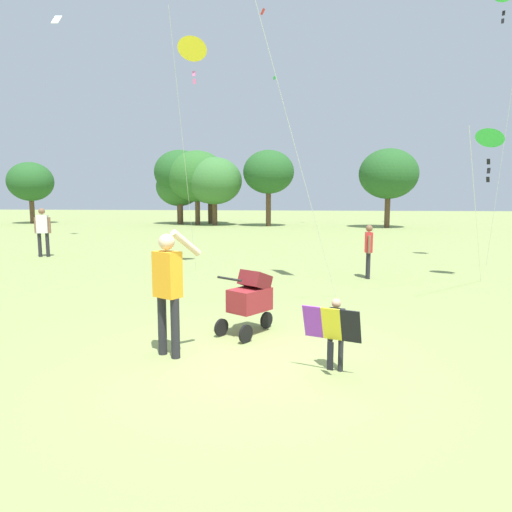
# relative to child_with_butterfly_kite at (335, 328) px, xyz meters

# --- Properties ---
(ground_plane) EXTENTS (120.00, 120.00, 0.00)m
(ground_plane) POSITION_rel_child_with_butterfly_kite_xyz_m (-1.10, 0.20, -0.57)
(ground_plane) COLOR #849351
(treeline_distant) EXTENTS (30.18, 6.89, 5.52)m
(treeline_distant) POSITION_rel_child_with_butterfly_kite_xyz_m (-7.08, 28.22, 2.84)
(treeline_distant) COLOR brown
(treeline_distant) RESTS_ON ground
(child_with_butterfly_kite) EXTENTS (0.73, 0.47, 0.93)m
(child_with_butterfly_kite) POSITION_rel_child_with_butterfly_kite_xyz_m (0.00, 0.00, 0.00)
(child_with_butterfly_kite) COLOR #232328
(child_with_butterfly_kite) RESTS_ON ground
(person_adult_flyer) EXTENTS (0.68, 0.48, 1.77)m
(person_adult_flyer) POSITION_rel_child_with_butterfly_kite_xyz_m (-2.22, 0.35, 0.45)
(person_adult_flyer) COLOR #232328
(person_adult_flyer) RESTS_ON ground
(stroller) EXTENTS (0.89, 1.05, 1.03)m
(stroller) POSITION_rel_child_with_butterfly_kite_xyz_m (-1.22, 1.50, 0.04)
(stroller) COLOR black
(stroller) RESTS_ON ground
(kite_orange_delta) EXTENTS (0.83, 3.93, 6.53)m
(kite_orange_delta) POSITION_rel_child_with_butterfly_kite_xyz_m (-3.53, 7.65, 5.63)
(kite_orange_delta) COLOR yellow
(kite_orange_delta) RESTS_ON ground
(kite_blue_high) EXTENTS (2.11, 3.89, 3.86)m
(kite_blue_high) POSITION_rel_child_with_butterfly_kite_xyz_m (4.19, 6.63, 3.02)
(kite_blue_high) COLOR green
(kite_blue_high) RESTS_ON ground
(person_red_shirt) EXTENTS (0.21, 0.46, 1.43)m
(person_red_shirt) POSITION_rel_child_with_butterfly_kite_xyz_m (1.35, 6.79, 0.27)
(person_red_shirt) COLOR #232328
(person_red_shirt) RESTS_ON ground
(person_couple_left) EXTENTS (0.55, 0.31, 1.74)m
(person_couple_left) POSITION_rel_child_with_butterfly_kite_xyz_m (-9.63, 10.06, 0.46)
(person_couple_left) COLOR #232328
(person_couple_left) RESTS_ON ground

